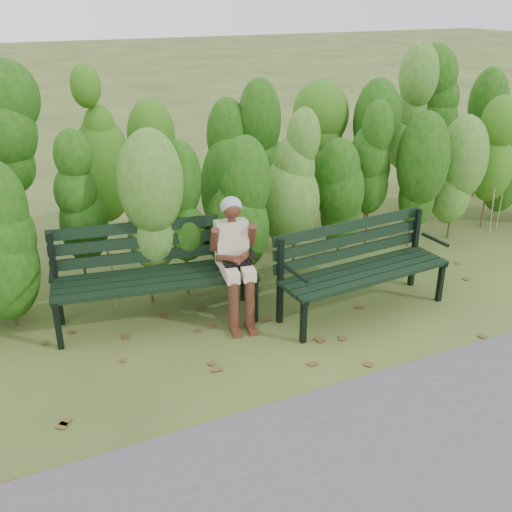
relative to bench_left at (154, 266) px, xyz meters
name	(u,v)px	position (x,y,z in m)	size (l,w,h in m)	color
ground	(271,338)	(0.90, -0.87, -0.60)	(80.00, 80.00, 0.00)	#36471F
footpath	(412,491)	(0.90, -3.07, -0.59)	(60.00, 2.50, 0.01)	#474749
hedge_band	(201,169)	(0.90, 0.99, 0.66)	(11.04, 1.67, 2.42)	#47381E
leaf_litter	(268,338)	(0.87, -0.87, -0.60)	(5.50, 2.12, 0.01)	brown
bench_left	(154,266)	(0.00, 0.00, 0.00)	(2.11, 0.99, 1.02)	black
bench_right	(359,261)	(2.02, -0.69, -0.05)	(1.91, 0.73, 0.94)	black
seated_woman	(235,251)	(0.76, -0.33, 0.15)	(0.49, 0.72, 1.29)	beige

